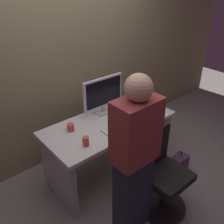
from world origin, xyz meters
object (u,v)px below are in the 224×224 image
Objects in this scene: person_at_desk at (134,160)px; cup_near_keyboard at (86,141)px; desk at (109,138)px; keyboard at (119,126)px; mouse at (139,116)px; handbag at (176,167)px; monitor at (103,94)px; cup_by_monitor at (71,127)px; office_chair at (161,175)px; book_stack at (132,100)px.

person_at_desk is 0.56m from cup_near_keyboard.
desk is 3.59× the size of keyboard.
mouse reaches higher than keyboard.
handbag is at bearing -60.24° from mouse.
monitor is at bearing 67.77° from desk.
cup_by_monitor reaches higher than keyboard.
person_at_desk reaches higher than keyboard.
person_at_desk is (-0.40, 0.02, 0.41)m from office_chair.
cup_near_keyboard is 1.01m from book_stack.
office_chair reaches higher than cup_by_monitor.
person_at_desk is 0.67m from keyboard.
handbag is (0.09, -0.73, -0.69)m from book_stack.
person_at_desk reaches higher than office_chair.
handbag is (0.51, -0.81, -0.88)m from monitor.
mouse is 1.23× the size of cup_by_monitor.
mouse is at bearing -20.27° from cup_by_monitor.
monitor is at bearing 36.18° from cup_near_keyboard.
handbag is at bearing 8.30° from person_at_desk.
keyboard is at bearing 5.09° from cup_near_keyboard.
monitor is 0.71m from cup_near_keyboard.
person_at_desk reaches higher than book_stack.
monitor is 5.60× the size of cup_near_keyboard.
office_chair is at bearing -90.68° from monitor.
keyboard is at bearing -150.18° from book_stack.
desk is 0.28m from keyboard.
keyboard is at bearing 60.00° from person_at_desk.
cup_by_monitor is 0.93m from book_stack.
mouse is (0.25, -0.36, -0.24)m from monitor.
office_chair is 2.49× the size of handbag.
person_at_desk is at bearing -113.50° from monitor.
desk is at bearing -165.48° from book_stack.
monitor reaches higher than office_chair.
cup_by_monitor is at bearing 144.64° from handbag.
cup_by_monitor is 0.22× the size of handbag.
keyboard is at bearing 179.24° from mouse.
monitor is at bearing 8.53° from cup_by_monitor.
monitor is 1.30m from handbag.
book_stack reaches higher than keyboard.
desk is 15.98× the size of cup_near_keyboard.
desk is 2.85× the size of monitor.
cup_by_monitor reaches higher than desk.
person_at_desk is 1.19m from book_stack.
cup_near_keyboard is at bearing 133.82° from office_chair.
office_chair reaches higher than desk.
person_at_desk is at bearing -75.36° from cup_near_keyboard.
office_chair reaches higher than keyboard.
monitor is at bearing 168.87° from book_stack.
cup_near_keyboard is 1.31m from handbag.
monitor is at bearing 66.50° from person_at_desk.
cup_by_monitor is (-0.44, 0.13, 0.27)m from desk.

